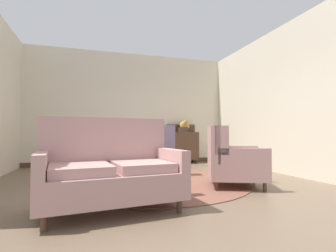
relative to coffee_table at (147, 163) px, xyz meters
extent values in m
plane|color=brown|center=(0.18, -0.13, -0.36)|extent=(8.94, 8.94, 0.00)
cube|color=beige|center=(0.18, 3.06, 1.22)|extent=(5.81, 0.08, 3.16)
cube|color=beige|center=(3.01, 0.82, 1.22)|extent=(0.08, 4.47, 3.16)
cube|color=#4C3323|center=(0.18, 3.00, -0.30)|extent=(5.65, 0.03, 0.12)
cylinder|color=brown|center=(0.18, 0.17, -0.35)|extent=(3.26, 3.26, 0.01)
cylinder|color=#4C3323|center=(0.00, 0.00, 0.07)|extent=(0.79, 0.79, 0.04)
cylinder|color=#4C3323|center=(0.00, 0.00, -0.13)|extent=(0.10, 0.10, 0.37)
cube|color=#4C3323|center=(0.22, 0.01, -0.32)|extent=(0.28, 0.07, 0.07)
cube|color=#4C3323|center=(-0.12, 0.18, -0.32)|extent=(0.20, 0.27, 0.07)
cube|color=#4C3323|center=(-0.09, -0.20, -0.32)|extent=(0.17, 0.28, 0.07)
cylinder|color=#4C7A66|center=(0.03, 0.03, 0.10)|extent=(0.10, 0.10, 0.02)
ellipsoid|color=#4C7A66|center=(0.03, 0.03, 0.22)|extent=(0.19, 0.19, 0.22)
cylinder|color=#4C7A66|center=(0.03, 0.03, 0.39)|extent=(0.09, 0.09, 0.12)
torus|color=#4C7A66|center=(0.03, 0.03, 0.45)|extent=(0.15, 0.15, 0.02)
cube|color=tan|center=(-0.68, -1.32, -0.07)|extent=(1.60, 1.04, 0.28)
cube|color=tan|center=(-0.72, -0.95, 0.38)|extent=(1.51, 0.32, 0.62)
cube|color=tan|center=(-1.00, -1.39, 0.12)|extent=(0.68, 0.74, 0.10)
cube|color=tan|center=(-0.35, -1.31, 0.12)|extent=(0.68, 0.74, 0.10)
cube|color=tan|center=(-1.37, -1.45, 0.19)|extent=(0.20, 0.78, 0.24)
cube|color=tan|center=(0.02, -1.28, 0.19)|extent=(0.20, 0.78, 0.24)
cylinder|color=#4C3323|center=(-1.29, -1.74, -0.29)|extent=(0.06, 0.06, 0.14)
cylinder|color=#4C3323|center=(0.01, -1.59, -0.29)|extent=(0.06, 0.06, 0.14)
cylinder|color=#4C3323|center=(-1.37, -1.04, -0.29)|extent=(0.06, 0.06, 0.14)
cylinder|color=#4C3323|center=(-0.07, -0.89, -0.29)|extent=(0.06, 0.06, 0.14)
cube|color=tan|center=(-0.98, 0.79, -0.07)|extent=(1.17, 1.18, 0.29)
cube|color=tan|center=(-0.68, 0.61, 0.41)|extent=(0.58, 0.80, 0.66)
cube|color=tan|center=(-0.55, 0.97, 0.49)|extent=(0.22, 0.19, 0.50)
cube|color=tan|center=(-0.96, 0.33, 0.49)|extent=(0.22, 0.19, 0.50)
cube|color=tan|center=(-0.82, 1.14, 0.19)|extent=(0.68, 0.48, 0.22)
cube|color=tan|center=(-1.22, 0.50, 0.19)|extent=(0.68, 0.48, 0.22)
cylinder|color=#4C3323|center=(-1.08, 1.27, -0.29)|extent=(0.06, 0.06, 0.14)
cylinder|color=#4C3323|center=(-1.45, 0.68, -0.29)|extent=(0.06, 0.06, 0.14)
cylinder|color=#4C3323|center=(-0.50, 0.91, -0.29)|extent=(0.06, 0.06, 0.14)
cylinder|color=#4C3323|center=(-0.88, 0.31, -0.29)|extent=(0.06, 0.06, 0.14)
cube|color=tan|center=(1.33, -0.59, -0.08)|extent=(1.11, 1.10, 0.26)
cube|color=tan|center=(1.00, -0.46, 0.33)|extent=(0.45, 0.83, 0.56)
cube|color=tan|center=(0.94, -0.83, 0.40)|extent=(0.22, 0.17, 0.43)
cube|color=tan|center=(1.22, -0.15, 0.40)|extent=(0.22, 0.17, 0.43)
cube|color=tan|center=(1.24, -0.95, 0.16)|extent=(0.74, 0.38, 0.23)
cube|color=tan|center=(1.52, -0.27, 0.16)|extent=(0.74, 0.38, 0.23)
cylinder|color=#4C3323|center=(1.52, -1.04, -0.29)|extent=(0.06, 0.06, 0.14)
cylinder|color=#4C3323|center=(1.78, -0.41, -0.29)|extent=(0.06, 0.06, 0.14)
cylinder|color=#4C3323|center=(0.88, -0.77, -0.29)|extent=(0.06, 0.06, 0.14)
cylinder|color=#4C3323|center=(1.14, -0.15, -0.29)|extent=(0.06, 0.06, 0.14)
cube|color=slate|center=(0.44, 1.10, -0.08)|extent=(0.97, 1.04, 0.28)
cube|color=slate|center=(0.35, 0.75, 0.36)|extent=(0.78, 0.34, 0.61)
cube|color=slate|center=(0.69, 0.75, 0.44)|extent=(0.15, 0.22, 0.46)
cube|color=slate|center=(0.05, 0.93, 0.44)|extent=(0.15, 0.22, 0.46)
cube|color=slate|center=(0.78, 1.06, 0.15)|extent=(0.30, 0.76, 0.18)
cube|color=slate|center=(0.14, 1.24, 0.15)|extent=(0.30, 0.76, 0.18)
cylinder|color=#4C3323|center=(0.83, 1.35, -0.29)|extent=(0.06, 0.06, 0.14)
cylinder|color=#4C3323|center=(0.25, 1.52, -0.29)|extent=(0.06, 0.06, 0.14)
cylinder|color=#4C3323|center=(0.64, 0.68, -0.29)|extent=(0.06, 0.06, 0.14)
cylinder|color=#4C3323|center=(0.06, 0.85, -0.29)|extent=(0.06, 0.06, 0.14)
cube|color=#4C3323|center=(1.66, 2.76, 0.15)|extent=(0.89, 0.36, 0.80)
cube|color=#4C3323|center=(1.66, 2.92, 0.66)|extent=(0.89, 0.04, 0.23)
cube|color=#4C3323|center=(1.27, 2.63, -0.31)|extent=(0.06, 0.06, 0.10)
cube|color=#4C3323|center=(2.05, 2.63, -0.31)|extent=(0.06, 0.06, 0.10)
cube|color=#4C3323|center=(1.27, 2.89, -0.31)|extent=(0.06, 0.06, 0.10)
cube|color=#4C3323|center=(2.05, 2.89, -0.31)|extent=(0.06, 0.06, 0.10)
cube|color=#4C3323|center=(1.66, 2.74, 0.62)|extent=(0.24, 0.24, 0.14)
cone|color=#B28942|center=(1.72, 2.66, 0.82)|extent=(0.33, 0.41, 0.40)
camera|label=1|loc=(-0.91, -4.16, 0.48)|focal=27.01mm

